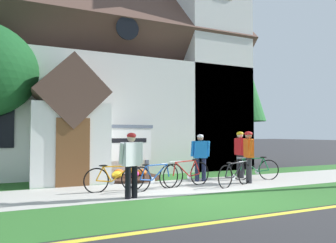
{
  "coord_description": "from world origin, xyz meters",
  "views": [
    {
      "loc": [
        -4.3,
        -6.8,
        1.61
      ],
      "look_at": [
        0.38,
        3.65,
        2.06
      ],
      "focal_mm": 33.95,
      "sensor_mm": 36.0,
      "label": 1
    }
  ],
  "objects": [
    {
      "name": "ground",
      "position": [
        0.0,
        4.0,
        0.0
      ],
      "size": [
        140.0,
        140.0,
        0.0
      ],
      "primitive_type": "plane",
      "color": "#2B2B2D"
    },
    {
      "name": "sidewalk_slab",
      "position": [
        -0.8,
        1.91,
        0.01
      ],
      "size": [
        32.0,
        2.62,
        0.01
      ],
      "primitive_type": "cube",
      "color": "#B7B5AD",
      "rests_on": "ground"
    },
    {
      "name": "grass_verge",
      "position": [
        -0.8,
        -0.54,
        0.0
      ],
      "size": [
        32.0,
        2.29,
        0.01
      ],
      "primitive_type": "cube",
      "color": "#2D6628",
      "rests_on": "ground"
    },
    {
      "name": "church_lawn",
      "position": [
        -0.8,
        4.05,
        0.0
      ],
      "size": [
        24.0,
        1.64,
        0.01
      ],
      "primitive_type": "cube",
      "color": "#2D6628",
      "rests_on": "ground"
    },
    {
      "name": "curb_paint_stripe",
      "position": [
        -0.8,
        -1.84,
        0.0
      ],
      "size": [
        28.0,
        0.16,
        0.01
      ],
      "primitive_type": "cube",
      "color": "yellow",
      "rests_on": "ground"
    },
    {
      "name": "church_building",
      "position": [
        -0.45,
        9.55,
        4.48
      ],
      "size": [
        12.59,
        11.89,
        11.92
      ],
      "color": "white",
      "rests_on": "ground"
    },
    {
      "name": "church_sign",
      "position": [
        -0.98,
        4.42,
        1.24
      ],
      "size": [
        2.16,
        0.27,
        1.94
      ],
      "color": "slate",
      "rests_on": "ground"
    },
    {
      "name": "flower_bed",
      "position": [
        -0.97,
        4.16,
        0.09
      ],
      "size": [
        2.32,
        2.32,
        0.34
      ],
      "color": "#382319",
      "rests_on": "ground"
    },
    {
      "name": "bicycle_white",
      "position": [
        1.59,
        1.3,
        0.37
      ],
      "size": [
        1.65,
        0.63,
        0.78
      ],
      "color": "black",
      "rests_on": "ground"
    },
    {
      "name": "bicycle_blue",
      "position": [
        0.24,
        1.91,
        0.39
      ],
      "size": [
        1.75,
        0.35,
        0.85
      ],
      "color": "black",
      "rests_on": "ground"
    },
    {
      "name": "bicycle_red",
      "position": [
        -0.91,
        1.69,
        0.37
      ],
      "size": [
        1.71,
        0.51,
        0.79
      ],
      "color": "black",
      "rests_on": "ground"
    },
    {
      "name": "bicycle_orange",
      "position": [
        -2.01,
        1.95,
        0.36
      ],
      "size": [
        1.75,
        0.08,
        0.78
      ],
      "color": "black",
      "rests_on": "ground"
    },
    {
      "name": "bicycle_black",
      "position": [
        3.06,
        2.17,
        0.37
      ],
      "size": [
        1.6,
        0.69,
        0.83
      ],
      "color": "black",
      "rests_on": "ground"
    },
    {
      "name": "cyclist_in_green_jersey",
      "position": [
        1.12,
        2.62,
        0.92
      ],
      "size": [
        0.61,
        0.33,
        1.6
      ],
      "color": "#191E38",
      "rests_on": "ground"
    },
    {
      "name": "cyclist_in_yellow_jersey",
      "position": [
        2.38,
        1.64,
        0.99
      ],
      "size": [
        0.36,
        0.73,
        1.69
      ],
      "color": "#2D2D33",
      "rests_on": "ground"
    },
    {
      "name": "cyclist_in_red_jersey",
      "position": [
        -1.88,
        0.84,
        0.95
      ],
      "size": [
        0.64,
        0.33,
        1.64
      ],
      "color": "black",
      "rests_on": "ground"
    },
    {
      "name": "cyclist_in_orange_jersey",
      "position": [
        2.86,
        2.74,
        1.0
      ],
      "size": [
        0.28,
        0.74,
        1.69
      ],
      "color": "#2D2D33",
      "rests_on": "ground"
    },
    {
      "name": "roadside_conifer",
      "position": [
        6.08,
        7.19,
        4.81
      ],
      "size": [
        2.94,
        2.94,
        7.35
      ],
      "color": "#4C3823",
      "rests_on": "ground"
    },
    {
      "name": "distant_hill",
      "position": [
        -9.16,
        70.29,
        0.0
      ],
      "size": [
        79.56,
        42.23,
        18.34
      ],
      "primitive_type": "ellipsoid",
      "color": "#847A5B",
      "rests_on": "ground"
    }
  ]
}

